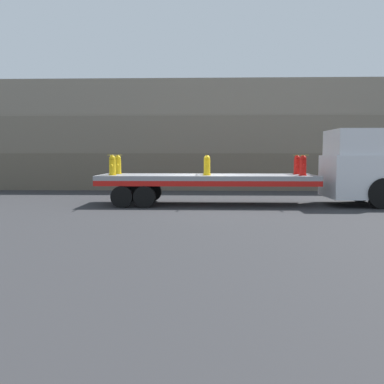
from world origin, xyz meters
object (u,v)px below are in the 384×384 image
(flatbed_trailer, at_px, (195,180))
(truck_cab, at_px, (361,168))
(fire_hydrant_red_near_2, at_px, (303,166))
(fire_hydrant_red_far_2, at_px, (297,165))
(fire_hydrant_yellow_far_0, at_px, (118,165))
(fire_hydrant_yellow_far_1, at_px, (207,165))
(fire_hydrant_yellow_near_1, at_px, (207,166))
(fire_hydrant_yellow_near_0, at_px, (112,166))

(flatbed_trailer, bearing_deg, truck_cab, 0.00)
(fire_hydrant_red_near_2, relative_size, fire_hydrant_red_far_2, 1.00)
(fire_hydrant_yellow_far_0, bearing_deg, fire_hydrant_yellow_far_1, 0.00)
(fire_hydrant_yellow_near_1, xyz_separation_m, fire_hydrant_red_far_2, (3.69, 1.07, 0.00))
(fire_hydrant_yellow_near_0, bearing_deg, fire_hydrant_red_far_2, 8.27)
(fire_hydrant_yellow_far_0, height_order, fire_hydrant_yellow_near_1, same)
(flatbed_trailer, bearing_deg, fire_hydrant_yellow_far_0, 170.55)
(fire_hydrant_yellow_far_0, height_order, fire_hydrant_red_far_2, same)
(fire_hydrant_red_near_2, bearing_deg, fire_hydrant_yellow_far_1, 163.79)
(fire_hydrant_yellow_near_0, xyz_separation_m, fire_hydrant_yellow_far_0, (0.00, 1.07, 0.00))
(flatbed_trailer, xyz_separation_m, fire_hydrant_yellow_far_1, (0.47, 0.54, 0.59))
(flatbed_trailer, xyz_separation_m, fire_hydrant_red_far_2, (4.15, 0.54, 0.59))
(flatbed_trailer, bearing_deg, fire_hydrant_yellow_near_1, -48.90)
(fire_hydrant_yellow_far_1, relative_size, fire_hydrant_red_near_2, 1.00)
(flatbed_trailer, relative_size, fire_hydrant_yellow_near_0, 11.01)
(fire_hydrant_yellow_near_0, xyz_separation_m, fire_hydrant_red_far_2, (7.37, 1.07, 0.00))
(flatbed_trailer, height_order, fire_hydrant_yellow_near_0, fire_hydrant_yellow_near_0)
(truck_cab, bearing_deg, fire_hydrant_red_near_2, -167.36)
(flatbed_trailer, relative_size, fire_hydrant_red_far_2, 11.01)
(fire_hydrant_yellow_near_0, bearing_deg, fire_hydrant_yellow_near_1, 0.00)
(fire_hydrant_red_near_2, distance_m, fire_hydrant_red_far_2, 1.07)
(truck_cab, height_order, flatbed_trailer, truck_cab)
(fire_hydrant_yellow_near_1, bearing_deg, fire_hydrant_yellow_far_0, 163.79)
(fire_hydrant_yellow_near_0, bearing_deg, flatbed_trailer, 9.45)
(fire_hydrant_red_far_2, bearing_deg, fire_hydrant_red_near_2, -90.00)
(flatbed_trailer, distance_m, fire_hydrant_red_far_2, 4.23)
(flatbed_trailer, xyz_separation_m, fire_hydrant_yellow_near_1, (0.47, -0.54, 0.59))
(fire_hydrant_red_near_2, bearing_deg, fire_hydrant_red_far_2, 90.00)
(fire_hydrant_yellow_far_0, bearing_deg, flatbed_trailer, -9.45)
(fire_hydrant_yellow_near_1, xyz_separation_m, fire_hydrant_yellow_far_1, (0.00, 1.07, 0.00))
(fire_hydrant_yellow_far_0, relative_size, fire_hydrant_yellow_near_1, 1.00)
(fire_hydrant_yellow_near_0, height_order, fire_hydrant_yellow_far_0, same)
(truck_cab, distance_m, fire_hydrant_yellow_far_0, 9.78)
(fire_hydrant_yellow_near_1, bearing_deg, fire_hydrant_red_near_2, 0.00)
(flatbed_trailer, height_order, fire_hydrant_yellow_far_1, fire_hydrant_yellow_far_1)
(truck_cab, relative_size, fire_hydrant_yellow_near_1, 3.82)
(fire_hydrant_yellow_far_1, bearing_deg, fire_hydrant_yellow_near_1, -90.00)
(flatbed_trailer, xyz_separation_m, fire_hydrant_red_near_2, (4.15, -0.54, 0.59))
(flatbed_trailer, distance_m, fire_hydrant_yellow_near_0, 3.32)
(truck_cab, relative_size, fire_hydrant_yellow_far_0, 3.82)
(fire_hydrant_yellow_near_0, relative_size, fire_hydrant_yellow_far_1, 1.00)
(fire_hydrant_yellow_near_0, bearing_deg, fire_hydrant_yellow_far_1, 16.21)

